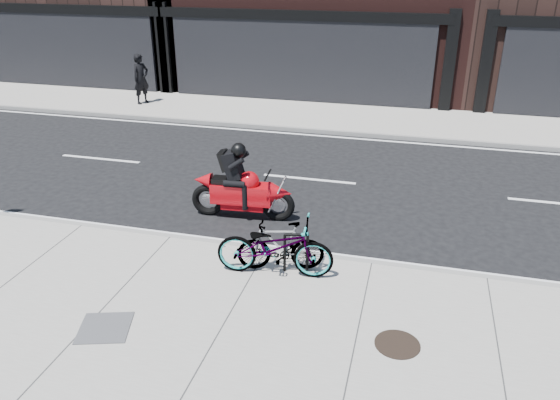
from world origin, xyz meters
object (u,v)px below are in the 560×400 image
(bicycle_rear, at_px, (281,246))
(utility_grate, at_px, (105,328))
(motorcycle, at_px, (247,188))
(pedestrian, at_px, (141,79))
(manhole_cover, at_px, (397,344))
(bicycle_front, at_px, (275,247))
(bike_rack, at_px, (296,249))

(bicycle_rear, xyz_separation_m, utility_grate, (-2.15, -2.32, -0.46))
(motorcycle, distance_m, pedestrian, 10.49)
(bicycle_rear, height_order, pedestrian, pedestrian)
(utility_grate, bearing_deg, pedestrian, 115.08)
(pedestrian, height_order, manhole_cover, pedestrian)
(manhole_cover, distance_m, utility_grate, 4.36)
(manhole_cover, bearing_deg, motorcycle, 133.17)
(manhole_cover, bearing_deg, utility_grate, -170.44)
(motorcycle, bearing_deg, bicycle_front, -65.81)
(pedestrian, bearing_deg, bicycle_rear, -116.93)
(motorcycle, bearing_deg, utility_grate, -105.37)
(bike_rack, distance_m, utility_grate, 3.38)
(motorcycle, bearing_deg, pedestrian, 125.19)
(bike_rack, relative_size, pedestrian, 0.41)
(bicycle_front, height_order, manhole_cover, bicycle_front)
(pedestrian, bearing_deg, bike_rack, -115.98)
(bike_rack, distance_m, bicycle_front, 0.39)
(utility_grate, bearing_deg, motorcycle, 79.08)
(bike_rack, xyz_separation_m, manhole_cover, (1.88, -1.59, -0.43))
(bicycle_rear, relative_size, utility_grate, 2.06)
(pedestrian, xyz_separation_m, utility_grate, (5.84, -12.48, -0.91))
(pedestrian, bearing_deg, motorcycle, -115.46)
(bicycle_front, distance_m, motorcycle, 2.58)
(motorcycle, height_order, utility_grate, motorcycle)
(bicycle_rear, bearing_deg, bike_rack, 75.40)
(bike_rack, relative_size, utility_grate, 1.00)
(bicycle_front, bearing_deg, bicycle_rear, -25.06)
(bicycle_rear, bearing_deg, motorcycle, -162.75)
(bicycle_rear, xyz_separation_m, manhole_cover, (2.16, -1.59, -0.46))
(motorcycle, distance_m, utility_grate, 4.52)
(bicycle_rear, bearing_deg, bicycle_front, -33.34)
(bicycle_front, relative_size, utility_grate, 2.72)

